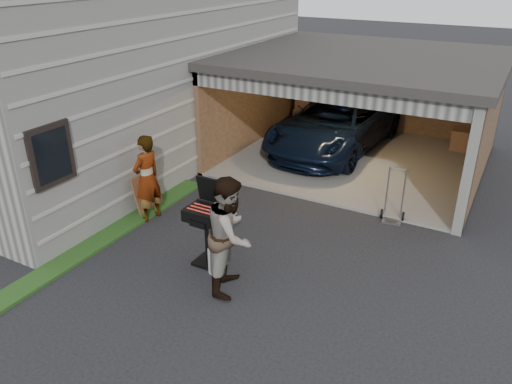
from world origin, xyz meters
TOP-DOWN VIEW (x-y plane):
  - ground at (0.00, 0.00)m, footprint 80.00×80.00m
  - house at (-6.00, 4.00)m, footprint 7.00×11.00m
  - groundcover_strip at (-2.25, -1.00)m, footprint 0.50×8.00m
  - garage at (0.76, 6.79)m, footprint 6.80×6.30m
  - minivan at (-0.07, 6.90)m, footprint 2.73×5.41m
  - woman at (-2.02, 1.05)m, footprint 0.51×0.73m
  - man at (0.80, -0.20)m, footprint 1.03×1.17m
  - bbq_grill at (0.04, 0.24)m, footprint 0.71×0.63m
  - propane_tank at (0.34, 0.05)m, footprint 0.38×0.38m
  - plywood_panel at (-2.34, 1.37)m, footprint 0.21×0.77m
  - hand_truck at (2.58, 3.48)m, footprint 0.52×0.43m

SIDE VIEW (x-z plane):
  - ground at x=0.00m, z-range 0.00..0.00m
  - groundcover_strip at x=-2.25m, z-range 0.00..0.06m
  - hand_truck at x=2.58m, z-range -0.37..0.83m
  - propane_tank at x=0.34m, z-range 0.00..0.47m
  - plywood_panel at x=-2.34m, z-range 0.00..0.85m
  - minivan at x=-0.07m, z-range 0.00..1.47m
  - woman at x=-2.02m, z-range 0.00..1.89m
  - bbq_grill at x=0.04m, z-range 0.15..1.74m
  - man at x=0.80m, z-range 0.00..2.03m
  - garage at x=0.76m, z-range 0.42..3.32m
  - house at x=-6.00m, z-range 0.00..5.50m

